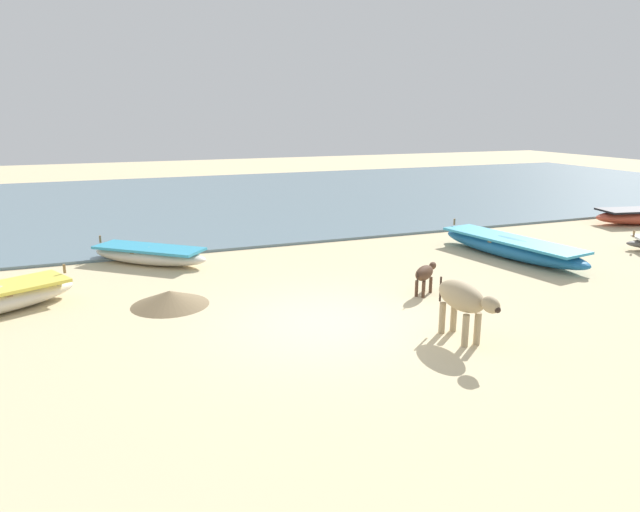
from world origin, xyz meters
name	(u,v)px	position (x,y,z in m)	size (l,w,h in m)	color
ground	(327,322)	(0.00, 0.00, 0.00)	(80.00, 80.00, 0.00)	beige
sea_water	(193,201)	(0.00, 16.48, 0.04)	(60.00, 20.00, 0.08)	slate
fishing_boat_2	(149,255)	(-2.84, 5.81, 0.26)	(3.24, 2.95, 0.67)	beige
fishing_boat_6	(511,247)	(6.74, 2.82, 0.30)	(1.96, 5.02, 0.75)	#1E669E
cow_adult_dun	(463,299)	(1.92, -1.68, 0.77)	(0.51, 1.65, 1.07)	tan
calf_near_dark	(425,274)	(2.70, 0.83, 0.48)	(0.92, 0.76, 0.67)	#4C3323
debris_pile_0	(170,298)	(-2.74, 2.14, 0.16)	(1.64, 1.64, 0.32)	#7A6647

